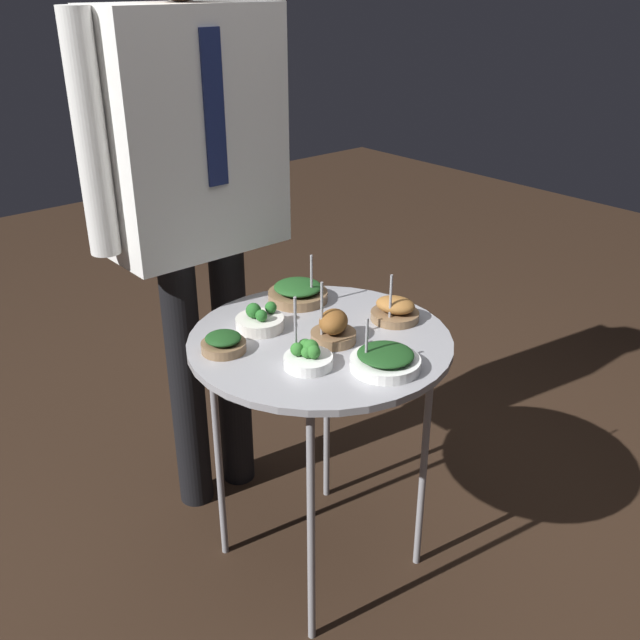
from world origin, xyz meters
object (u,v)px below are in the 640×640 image
(bowl_spinach_front_right, at_px, (298,292))
(bowl_spinach_mid_right, at_px, (385,360))
(serving_cart, at_px, (320,356))
(bowl_broccoli_front_left, at_px, (308,357))
(bowl_spinach_center, at_px, (223,343))
(bowl_roast_mid_left, at_px, (395,310))
(bowl_roast_near_rim, at_px, (333,329))
(bowl_broccoli_far_rim, at_px, (260,321))
(waiter_figure, at_px, (194,164))

(bowl_spinach_front_right, xyz_separation_m, bowl_spinach_mid_right, (-0.09, -0.43, -0.00))
(serving_cart, bearing_deg, bowl_broccoli_front_left, -141.95)
(serving_cart, relative_size, bowl_spinach_center, 6.64)
(bowl_roast_mid_left, height_order, bowl_spinach_center, bowl_roast_mid_left)
(serving_cart, bearing_deg, bowl_roast_near_rim, -71.24)
(bowl_broccoli_front_left, distance_m, bowl_roast_mid_left, 0.34)
(serving_cart, xyz_separation_m, bowl_spinach_center, (-0.22, 0.10, 0.08))
(bowl_roast_mid_left, distance_m, bowl_spinach_mid_right, 0.27)
(bowl_spinach_front_right, bearing_deg, bowl_spinach_mid_right, -101.70)
(bowl_spinach_front_right, bearing_deg, bowl_roast_mid_left, -66.02)
(serving_cart, bearing_deg, bowl_spinach_center, 155.92)
(bowl_broccoli_far_rim, bearing_deg, serving_cart, -59.19)
(bowl_broccoli_front_left, bearing_deg, bowl_spinach_mid_right, -44.43)
(bowl_roast_near_rim, distance_m, waiter_figure, 0.61)
(bowl_broccoli_front_left, distance_m, waiter_figure, 0.66)
(serving_cart, distance_m, bowl_spinach_mid_right, 0.23)
(bowl_broccoli_far_rim, bearing_deg, bowl_spinach_front_right, 21.47)
(bowl_spinach_front_right, distance_m, bowl_roast_near_rim, 0.27)
(bowl_broccoli_far_rim, bearing_deg, bowl_spinach_mid_right, -74.79)
(bowl_spinach_front_right, distance_m, bowl_roast_mid_left, 0.29)
(bowl_spinach_center, bearing_deg, bowl_broccoli_front_left, -60.43)
(bowl_roast_near_rim, height_order, bowl_spinach_center, bowl_roast_near_rim)
(serving_cart, distance_m, bowl_broccoli_front_left, 0.17)
(serving_cart, height_order, bowl_spinach_front_right, bowl_spinach_front_right)
(waiter_figure, bearing_deg, serving_cart, -84.20)
(bowl_roast_mid_left, relative_size, waiter_figure, 0.08)
(bowl_roast_mid_left, bearing_deg, bowl_spinach_mid_right, -140.97)
(bowl_roast_near_rim, bearing_deg, bowl_spinach_mid_right, -89.70)
(bowl_broccoli_far_rim, distance_m, bowl_spinach_center, 0.15)
(bowl_roast_mid_left, xyz_separation_m, bowl_roast_near_rim, (-0.21, 0.01, 0.01))
(bowl_spinach_front_right, bearing_deg, serving_cart, -115.59)
(bowl_roast_mid_left, relative_size, bowl_broccoli_far_rim, 1.12)
(serving_cart, relative_size, bowl_broccoli_far_rim, 5.83)
(serving_cart, bearing_deg, bowl_broccoli_far_rim, 120.81)
(bowl_broccoli_far_rim, height_order, waiter_figure, waiter_figure)
(bowl_broccoli_front_left, distance_m, bowl_spinach_mid_right, 0.18)
(bowl_broccoli_front_left, bearing_deg, serving_cart, 38.05)
(bowl_roast_mid_left, xyz_separation_m, bowl_spinach_center, (-0.44, 0.15, -0.01))
(bowl_roast_mid_left, distance_m, waiter_figure, 0.68)
(bowl_spinach_mid_right, bearing_deg, serving_cart, 93.50)
(waiter_figure, bearing_deg, bowl_spinach_center, -115.31)
(serving_cart, height_order, waiter_figure, waiter_figure)
(bowl_spinach_mid_right, bearing_deg, bowl_roast_mid_left, 39.03)
(bowl_spinach_front_right, distance_m, waiter_figure, 0.45)
(bowl_roast_near_rim, relative_size, bowl_broccoli_far_rim, 1.32)
(bowl_broccoli_front_left, distance_m, bowl_spinach_center, 0.22)
(serving_cart, height_order, bowl_broccoli_far_rim, bowl_broccoli_far_rim)
(bowl_broccoli_far_rim, relative_size, bowl_spinach_center, 1.14)
(bowl_spinach_front_right, bearing_deg, bowl_broccoli_far_rim, -158.53)
(serving_cart, relative_size, bowl_broccoli_front_left, 4.26)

